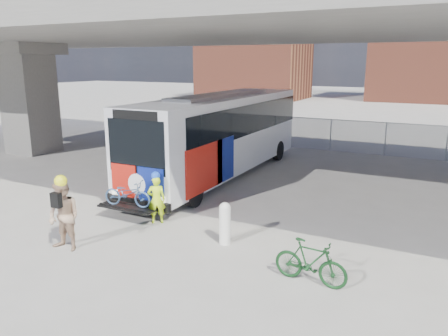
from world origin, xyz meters
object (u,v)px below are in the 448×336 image
Objects in this scene: bollard at (225,222)px; bike_parked at (311,262)px; bus at (222,129)px; cyclist_tan at (64,215)px; cyclist_hivis at (156,198)px.

bollard is 0.70× the size of bike_parked.
bike_parked is (2.78, -1.12, -0.13)m from bollard.
bus reaches higher than bollard.
bike_parked is at bearing 9.25° from cyclist_tan.
cyclist_hivis is 3.01m from cyclist_tan.
bus is 6.53m from cyclist_hivis.
cyclist_tan is (-1.00, -2.83, 0.18)m from cyclist_hivis.
cyclist_tan is (-3.67, -2.34, 0.34)m from bollard.
bollard reaches higher than bike_parked.
bike_parked is at bearing -21.94° from bollard.
bollard is 0.72× the size of cyclist_hivis.
bus is 7.67× the size of cyclist_hivis.
cyclist_hivis is at bearing 78.44° from bike_parked.
bollard is 3.00m from bike_parked.
bus reaches higher than bike_parked.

